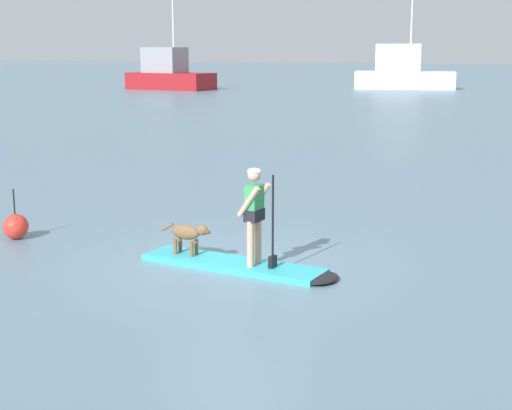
{
  "coord_description": "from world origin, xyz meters",
  "views": [
    {
      "loc": [
        5.41,
        -11.27,
        3.66
      ],
      "look_at": [
        0.0,
        1.0,
        0.9
      ],
      "focal_mm": 53.01,
      "sensor_mm": 36.0,
      "label": 1
    }
  ],
  "objects": [
    {
      "name": "marker_buoy",
      "position": [
        -4.76,
        0.06,
        0.25
      ],
      "size": [
        0.5,
        0.5,
        1.0
      ],
      "color": "red",
      "rests_on": "ground_plane"
    },
    {
      "name": "moored_boat_starboard",
      "position": [
        -31.21,
        51.39,
        1.47
      ],
      "size": [
        8.38,
        4.27,
        11.75
      ],
      "color": "maroon",
      "rests_on": "ground_plane"
    },
    {
      "name": "paddleboard",
      "position": [
        0.23,
        -0.02,
        0.05
      ],
      "size": [
        3.63,
        1.09,
        0.1
      ],
      "color": "#33B2BF",
      "rests_on": "ground_plane"
    },
    {
      "name": "person_paddler",
      "position": [
        0.44,
        -0.04,
        1.05
      ],
      "size": [
        0.63,
        0.51,
        1.65
      ],
      "color": "tan",
      "rests_on": "paddleboard"
    },
    {
      "name": "ground_plane",
      "position": [
        0.0,
        0.0,
        0.0
      ],
      "size": [
        400.0,
        400.0,
        0.0
      ],
      "primitive_type": "plane",
      "color": "slate"
    },
    {
      "name": "moored_boat_port",
      "position": [
        -11.23,
        61.06,
        1.58
      ],
      "size": [
        9.77,
        5.08,
        11.12
      ],
      "color": "silver",
      "rests_on": "ground_plane"
    },
    {
      "name": "dog",
      "position": [
        -0.91,
        0.08,
        0.48
      ],
      "size": [
        1.04,
        0.27,
        0.57
      ],
      "color": "brown",
      "rests_on": "paddleboard"
    }
  ]
}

